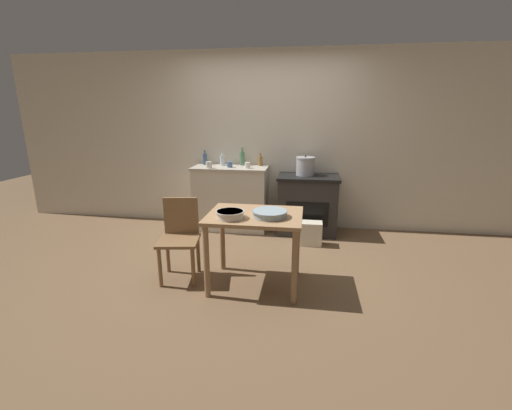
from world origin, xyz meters
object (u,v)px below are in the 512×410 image
at_px(bottle_mid_left, 260,161).
at_px(stock_pot, 305,166).
at_px(work_table, 255,226).
at_px(cup_center_right, 247,165).
at_px(cup_center, 209,165).
at_px(flour_sack, 311,233).
at_px(mixing_bowl_small, 270,213).
at_px(cup_mid_right, 230,164).
at_px(bottle_left, 242,158).
at_px(bottle_center_left, 205,159).
at_px(chair, 180,236).
at_px(stove, 307,204).
at_px(mixing_bowl_large, 230,214).
at_px(bottle_far_left, 222,160).

bearing_deg(bottle_mid_left, stock_pot, -10.44).
bearing_deg(work_table, cup_center_right, 102.52).
bearing_deg(cup_center, flour_sack, -12.28).
distance_m(mixing_bowl_small, cup_mid_right, 1.86).
xyz_separation_m(mixing_bowl_small, bottle_mid_left, (-0.36, 1.88, 0.22)).
distance_m(bottle_left, bottle_center_left, 0.56).
distance_m(bottle_center_left, cup_center_right, 0.72).
bearing_deg(chair, mixing_bowl_small, -17.34).
relative_size(stove, work_table, 0.94).
bearing_deg(cup_center_right, bottle_center_left, 161.51).
height_order(mixing_bowl_large, bottle_mid_left, bottle_mid_left).
bearing_deg(cup_center_right, cup_center, -170.86).
height_order(work_table, bottle_far_left, bottle_far_left).
bearing_deg(flour_sack, bottle_mid_left, 140.16).
relative_size(bottle_far_left, cup_mid_right, 2.58).
bearing_deg(flour_sack, mixing_bowl_large, -119.87).
xyz_separation_m(stock_pot, bottle_far_left, (-1.21, 0.08, 0.05)).
bearing_deg(cup_center_right, cup_mid_right, 171.33).
relative_size(flour_sack, bottle_left, 1.20).
relative_size(work_table, chair, 1.09).
bearing_deg(mixing_bowl_small, chair, 171.95).
bearing_deg(stove, bottle_center_left, 174.65).
distance_m(stove, flour_sack, 0.56).
xyz_separation_m(work_table, bottle_left, (-0.47, 1.84, 0.41)).
bearing_deg(cup_mid_right, bottle_center_left, 155.80).
xyz_separation_m(stove, chair, (-1.30, -1.59, 0.04)).
bearing_deg(mixing_bowl_large, cup_center, 112.27).
relative_size(stock_pot, bottle_mid_left, 1.50).
bearing_deg(mixing_bowl_large, flour_sack, 60.13).
xyz_separation_m(work_table, bottle_far_left, (-0.76, 1.78, 0.39)).
xyz_separation_m(flour_sack, bottle_center_left, (-1.60, 0.63, 0.86)).
bearing_deg(mixing_bowl_large, cup_center_right, 94.74).
distance_m(bottle_mid_left, cup_mid_right, 0.46).
xyz_separation_m(work_table, bottle_center_left, (-1.03, 1.81, 0.39)).
bearing_deg(bottle_center_left, stove, -5.35).
relative_size(mixing_bowl_small, bottle_far_left, 1.63).
bearing_deg(flour_sack, stock_pot, 102.25).
distance_m(chair, mixing_bowl_large, 0.72).
bearing_deg(work_table, cup_center, 120.67).
xyz_separation_m(stock_pot, cup_center_right, (-0.80, -0.12, 0.01)).
bearing_deg(bottle_far_left, cup_mid_right, -47.42).
bearing_deg(bottle_center_left, work_table, -60.19).
bearing_deg(bottle_center_left, cup_center_right, -18.49).
bearing_deg(stove, mixing_bowl_small, -101.46).
relative_size(flour_sack, cup_center, 3.42).
height_order(flour_sack, cup_center, cup_center).
xyz_separation_m(bottle_center_left, cup_center_right, (0.68, -0.23, -0.04)).
bearing_deg(stove, work_table, -106.84).
bearing_deg(bottle_left, chair, -100.45).
xyz_separation_m(bottle_left, cup_center, (-0.41, -0.34, -0.05)).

